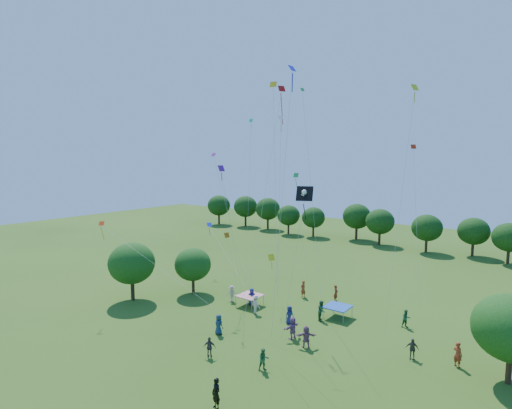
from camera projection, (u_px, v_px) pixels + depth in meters
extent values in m
cylinder|color=#422B19|center=(133.00, 291.00, 41.96)|extent=(0.40, 0.40, 1.93)
ellipsoid|color=#1C5016|center=(132.00, 263.00, 41.63)|extent=(4.80, 4.80, 4.32)
cylinder|color=#422B19|center=(193.00, 286.00, 44.16)|extent=(0.32, 0.32, 1.55)
ellipsoid|color=#1C5016|center=(193.00, 264.00, 43.88)|extent=(4.01, 4.01, 3.61)
cylinder|color=#422B19|center=(509.00, 371.00, 26.25)|extent=(0.36, 0.36, 1.75)
ellipsoid|color=#1C5016|center=(512.00, 328.00, 25.92)|extent=(4.87, 4.87, 4.39)
cylinder|color=#422B19|center=(219.00, 220.00, 91.54)|extent=(0.44, 0.44, 2.15)
ellipsoid|color=#163E11|center=(219.00, 205.00, 91.17)|extent=(5.17, 5.17, 4.65)
cylinder|color=#422B19|center=(246.00, 221.00, 89.02)|extent=(0.45, 0.45, 2.17)
ellipsoid|color=#163E11|center=(246.00, 207.00, 88.66)|extent=(5.22, 5.22, 4.70)
cylinder|color=#422B19|center=(268.00, 224.00, 85.03)|extent=(0.44, 0.44, 2.15)
ellipsoid|color=#163E11|center=(268.00, 209.00, 84.66)|extent=(5.17, 5.17, 4.65)
cylinder|color=#422B19|center=(288.00, 229.00, 79.33)|extent=(0.38, 0.38, 1.87)
ellipsoid|color=#163E11|center=(289.00, 215.00, 79.01)|extent=(4.48, 4.48, 4.03)
cylinder|color=#422B19|center=(313.00, 232.00, 76.73)|extent=(0.38, 0.38, 1.84)
ellipsoid|color=#163E11|center=(313.00, 217.00, 76.42)|extent=(4.42, 4.42, 3.98)
cylinder|color=#422B19|center=(356.00, 234.00, 74.06)|extent=(0.44, 0.44, 2.14)
ellipsoid|color=#163E11|center=(357.00, 216.00, 73.70)|extent=(5.14, 5.14, 4.63)
cylinder|color=#422B19|center=(379.00, 239.00, 69.31)|extent=(0.42, 0.42, 2.03)
ellipsoid|color=#163E11|center=(380.00, 222.00, 68.97)|extent=(4.86, 4.86, 4.37)
cylinder|color=#422B19|center=(426.00, 246.00, 63.71)|extent=(0.40, 0.40, 1.96)
ellipsoid|color=#163E11|center=(427.00, 228.00, 63.38)|extent=(4.71, 4.71, 4.24)
cylinder|color=#422B19|center=(472.00, 250.00, 61.17)|extent=(0.39, 0.39, 1.91)
ellipsoid|color=#163E11|center=(474.00, 231.00, 60.85)|extent=(4.59, 4.59, 4.13)
cylinder|color=#422B19|center=(508.00, 257.00, 56.60)|extent=(0.39, 0.39, 1.89)
ellipsoid|color=#163E11|center=(509.00, 237.00, 56.28)|extent=(4.54, 4.54, 4.08)
cube|color=red|center=(250.00, 296.00, 40.30)|extent=(2.20, 2.20, 0.08)
cylinder|color=#999999|center=(236.00, 301.00, 40.15)|extent=(0.05, 0.05, 1.10)
cylinder|color=#999999|center=(252.00, 305.00, 38.97)|extent=(0.05, 0.05, 1.10)
cylinder|color=#999999|center=(248.00, 296.00, 41.75)|extent=(0.05, 0.05, 1.10)
cylinder|color=#999999|center=(263.00, 300.00, 40.56)|extent=(0.05, 0.05, 1.10)
cube|color=#1A4DAB|center=(338.00, 307.00, 37.26)|extent=(2.20, 2.20, 0.08)
cylinder|color=#999999|center=(323.00, 313.00, 37.10)|extent=(0.05, 0.05, 1.10)
cylinder|color=#999999|center=(343.00, 318.00, 35.92)|extent=(0.05, 0.05, 1.10)
cylinder|color=#999999|center=(333.00, 306.00, 38.70)|extent=(0.05, 0.05, 1.10)
cylinder|color=#999999|center=(352.00, 311.00, 37.52)|extent=(0.05, 0.05, 1.10)
imported|color=black|center=(216.00, 394.00, 23.59)|extent=(0.78, 0.59, 1.86)
imported|color=navy|center=(289.00, 315.00, 35.83)|extent=(0.75, 0.93, 1.66)
imported|color=maroon|center=(336.00, 293.00, 41.55)|extent=(0.50, 0.70, 1.74)
imported|color=#285D32|center=(406.00, 319.00, 35.06)|extent=(0.85, 0.87, 1.60)
imported|color=beige|center=(256.00, 304.00, 38.28)|extent=(1.28, 0.83, 1.81)
imported|color=#483E3A|center=(210.00, 347.00, 29.79)|extent=(0.99, 0.80, 1.54)
imported|color=#874F6F|center=(306.00, 337.00, 31.31)|extent=(1.66, 1.45, 1.75)
imported|color=navy|center=(252.00, 297.00, 40.40)|extent=(0.99, 0.87, 1.77)
imported|color=#9E371C|center=(303.00, 289.00, 42.79)|extent=(0.59, 0.77, 1.83)
imported|color=#2A6334|center=(264.00, 360.00, 27.89)|extent=(0.81, 0.88, 1.59)
imported|color=#B5A191|center=(232.00, 293.00, 41.62)|extent=(1.18, 0.76, 1.66)
imported|color=#453C37|center=(412.00, 349.00, 29.52)|extent=(0.98, 0.58, 1.57)
imported|color=#885089|center=(293.00, 328.00, 32.86)|extent=(0.89, 1.79, 1.84)
imported|color=navy|center=(219.00, 324.00, 33.68)|extent=(0.87, 0.50, 1.72)
imported|color=maroon|center=(458.00, 354.00, 28.38)|extent=(0.81, 0.70, 1.83)
imported|color=#224F32|center=(322.00, 310.00, 36.66)|extent=(0.71, 1.01, 1.84)
cube|color=black|center=(305.00, 194.00, 28.28)|extent=(1.34, 1.04, 1.01)
cube|color=black|center=(305.00, 212.00, 28.47)|extent=(0.16, 0.27, 1.18)
sphere|color=white|center=(304.00, 192.00, 28.23)|extent=(0.37, 0.37, 0.37)
cylinder|color=white|center=(304.00, 196.00, 28.26)|extent=(0.26, 0.52, 0.33)
cylinder|color=white|center=(304.00, 196.00, 28.26)|extent=(0.26, 0.52, 0.33)
cylinder|color=beige|center=(293.00, 272.00, 29.16)|extent=(1.52, 0.55, 10.52)
cube|color=red|center=(282.00, 89.00, 38.43)|extent=(0.65, 0.76, 0.59)
cube|color=red|center=(282.00, 109.00, 38.68)|extent=(0.22, 0.63, 2.94)
cylinder|color=beige|center=(264.00, 198.00, 36.36)|extent=(1.07, 7.27, 19.95)
cube|color=#F5360E|center=(102.00, 223.00, 38.15)|extent=(0.57, 0.55, 0.36)
cube|color=#F5360E|center=(102.00, 233.00, 38.29)|extent=(0.09, 0.30, 1.30)
cylinder|color=beige|center=(160.00, 268.00, 36.24)|extent=(12.56, 3.50, 7.16)
cube|color=#CEA20A|center=(273.00, 84.00, 36.41)|extent=(0.69, 0.52, 0.54)
cylinder|color=beige|center=(276.00, 196.00, 37.79)|extent=(0.17, 0.73, 20.01)
cube|color=yellow|center=(271.00, 257.00, 38.92)|extent=(0.59, 0.73, 0.58)
cube|color=yellow|center=(272.00, 266.00, 39.05)|extent=(0.12, 0.20, 0.84)
cylinder|color=beige|center=(275.00, 279.00, 38.87)|extent=(0.96, 0.02, 3.66)
cube|color=green|center=(302.00, 90.00, 35.41)|extent=(0.33, 0.40, 0.30)
cylinder|color=beige|center=(312.00, 199.00, 37.06)|extent=(1.14, 2.22, 19.47)
cube|color=#151AD8|center=(292.00, 68.00, 26.07)|extent=(0.39, 0.54, 0.41)
cube|color=#151AD8|center=(292.00, 83.00, 26.21)|extent=(0.21, 0.25, 1.17)
cylinder|color=beige|center=(281.00, 215.00, 27.98)|extent=(2.00, 0.63, 19.14)
cube|color=#70178F|center=(221.00, 168.00, 38.40)|extent=(0.44, 0.70, 0.58)
cube|color=#70178F|center=(222.00, 177.00, 38.53)|extent=(0.15, 0.18, 0.78)
cylinder|color=beige|center=(232.00, 234.00, 39.06)|extent=(1.68, 1.09, 12.31)
cube|color=silver|center=(281.00, 118.00, 37.22)|extent=(0.45, 0.51, 0.35)
cube|color=silver|center=(281.00, 126.00, 37.35)|extent=(0.12, 0.24, 1.03)
cylinder|color=beige|center=(279.00, 210.00, 38.25)|extent=(0.20, 0.02, 17.13)
cube|color=#0ED6A2|center=(251.00, 120.00, 48.79)|extent=(0.45, 0.28, 0.39)
cube|color=#0ED6A2|center=(251.00, 126.00, 48.90)|extent=(0.14, 0.18, 0.74)
cylinder|color=beige|center=(249.00, 199.00, 45.38)|extent=(4.95, 7.47, 18.04)
cube|color=red|center=(413.00, 147.00, 39.42)|extent=(0.54, 0.47, 0.43)
cylinder|color=beige|center=(416.00, 225.00, 37.67)|extent=(2.46, 4.67, 14.50)
cube|color=#D1580B|center=(227.00, 235.00, 38.25)|extent=(0.38, 0.55, 0.45)
cylinder|color=beige|center=(233.00, 267.00, 38.79)|extent=(0.71, 0.99, 6.00)
cube|color=yellow|center=(415.00, 87.00, 30.78)|extent=(0.55, 0.66, 0.50)
cube|color=yellow|center=(415.00, 98.00, 30.91)|extent=(0.11, 0.20, 0.81)
cylinder|color=beige|center=(400.00, 212.00, 30.81)|extent=(0.65, 3.08, 18.73)
cube|color=#18853A|center=(296.00, 175.00, 42.74)|extent=(0.57, 0.36, 0.47)
cube|color=#18853A|center=(296.00, 183.00, 42.87)|extent=(0.18, 0.22, 1.00)
cylinder|color=beige|center=(302.00, 230.00, 43.70)|extent=(0.86, 1.37, 11.55)
cube|color=#1730E7|center=(209.00, 225.00, 51.51)|extent=(0.67, 0.74, 0.45)
cube|color=#1730E7|center=(210.00, 232.00, 51.65)|extent=(0.13, 0.25, 1.07)
cylinder|color=beige|center=(226.00, 254.00, 46.90)|extent=(9.83, 5.04, 4.84)
cube|color=#87178E|center=(214.00, 155.00, 41.64)|extent=(0.49, 0.38, 0.33)
cylinder|color=beige|center=(230.00, 222.00, 41.86)|extent=(3.44, 1.13, 13.76)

